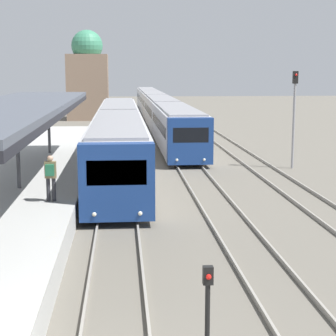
{
  "coord_description": "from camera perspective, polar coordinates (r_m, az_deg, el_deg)",
  "views": [
    {
      "loc": [
        0.19,
        -8.43,
        5.51
      ],
      "look_at": [
        2.04,
        13.84,
        1.67
      ],
      "focal_mm": 60.0,
      "sensor_mm": 36.0,
      "label": 1
    }
  ],
  "objects": [
    {
      "name": "signal_mast_far",
      "position": [
        32.84,
        12.7,
        5.92
      ],
      "size": [
        0.28,
        0.29,
        5.55
      ],
      "color": "gray",
      "rests_on": "ground_plane"
    },
    {
      "name": "distant_domed_building",
      "position": [
        66.64,
        -8.15,
        9.03
      ],
      "size": [
        4.68,
        4.68,
        10.28
      ],
      "color": "#89705B",
      "rests_on": "ground_plane"
    },
    {
      "name": "train_far",
      "position": [
        62.25,
        -1.16,
        6.23
      ],
      "size": [
        2.63,
        61.39,
        3.06
      ],
      "color": "navy",
      "rests_on": "ground_plane"
    },
    {
      "name": "train_near",
      "position": [
        35.8,
        -5.04,
        3.68
      ],
      "size": [
        2.71,
        32.61,
        3.16
      ],
      "color": "navy",
      "rests_on": "ground_plane"
    },
    {
      "name": "person_on_platform",
      "position": [
        20.47,
        -11.85,
        -0.64
      ],
      "size": [
        0.4,
        0.4,
        1.66
      ],
      "color": "#2D2D33",
      "rests_on": "station_platform"
    },
    {
      "name": "signal_post_near",
      "position": [
        11.15,
        4.05,
        -13.33
      ],
      "size": [
        0.2,
        0.22,
        1.84
      ],
      "color": "black",
      "rests_on": "ground_plane"
    },
    {
      "name": "platform_canopy",
      "position": [
        22.94,
        -15.1,
        6.07
      ],
      "size": [
        4.0,
        24.61,
        3.39
      ],
      "color": "#4C515B",
      "rests_on": "station_platform"
    }
  ]
}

